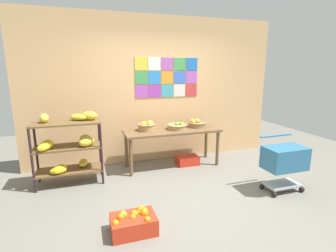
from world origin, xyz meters
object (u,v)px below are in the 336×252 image
fruit_basket_left (177,126)px  produce_crate_under_table (187,160)px  display_table (172,134)px  fruit_basket_right (197,124)px  shopping_cart (284,160)px  banana_shelf_unit (69,145)px  orange_crate_foreground (134,222)px  fruit_basket_back_left (147,126)px

fruit_basket_left → produce_crate_under_table: bearing=-17.0°
display_table → fruit_basket_left: 0.18m
fruit_basket_right → shopping_cart: fruit_basket_right is taller
produce_crate_under_table → banana_shelf_unit: bearing=-175.0°
orange_crate_foreground → banana_shelf_unit: bearing=114.5°
banana_shelf_unit → orange_crate_foreground: (0.72, -1.58, -0.53)m
fruit_basket_back_left → shopping_cart: bearing=-43.1°
fruit_basket_back_left → shopping_cart: size_ratio=0.39×
display_table → shopping_cart: 1.94m
fruit_basket_left → shopping_cart: (1.14, -1.52, -0.27)m
fruit_basket_back_left → shopping_cart: fruit_basket_back_left is taller
shopping_cart → display_table: bearing=133.4°
produce_crate_under_table → shopping_cart: shopping_cart is taller
fruit_basket_left → produce_crate_under_table: (0.20, -0.06, -0.67)m
fruit_basket_back_left → orange_crate_foreground: (-0.61, -1.89, -0.67)m
fruit_basket_right → orange_crate_foreground: size_ratio=0.70×
fruit_basket_left → display_table: bearing=-161.6°
produce_crate_under_table → fruit_basket_back_left: bearing=169.9°
produce_crate_under_table → orange_crate_foreground: (-1.37, -1.76, 0.03)m
display_table → fruit_basket_right: size_ratio=5.02×
display_table → fruit_basket_left: size_ratio=4.83×
produce_crate_under_table → shopping_cart: bearing=-57.0°
display_table → fruit_basket_right: bearing=10.6°
fruit_basket_right → orange_crate_foreground: fruit_basket_right is taller
display_table → fruit_basket_right: fruit_basket_right is taller
banana_shelf_unit → shopping_cart: 3.29m
banana_shelf_unit → fruit_basket_left: (1.89, 0.24, 0.11)m
shopping_cart → produce_crate_under_table: bearing=126.3°
fruit_basket_back_left → fruit_basket_left: size_ratio=0.88×
orange_crate_foreground → shopping_cart: size_ratio=0.61×
orange_crate_foreground → shopping_cart: shopping_cart is taller
banana_shelf_unit → produce_crate_under_table: banana_shelf_unit is taller
shopping_cart → orange_crate_foreground: bearing=-169.3°
fruit_basket_right → shopping_cart: 1.76m
fruit_basket_right → produce_crate_under_table: size_ratio=0.86×
fruit_basket_right → shopping_cart: (0.71, -1.58, -0.28)m
display_table → produce_crate_under_table: (0.30, -0.02, -0.53)m
banana_shelf_unit → fruit_basket_left: 1.91m
banana_shelf_unit → fruit_basket_left: size_ratio=3.11×
display_table → fruit_basket_right: (0.54, 0.10, 0.15)m
banana_shelf_unit → produce_crate_under_table: (2.09, 0.18, -0.56)m
banana_shelf_unit → fruit_basket_right: size_ratio=3.24×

